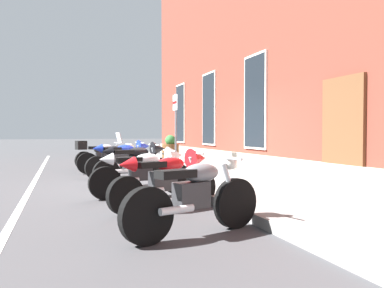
{
  "coord_description": "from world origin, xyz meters",
  "views": [
    {
      "loc": [
        9.41,
        -2.51,
        1.28
      ],
      "look_at": [
        -0.35,
        0.72,
        0.98
      ],
      "focal_mm": 36.9,
      "sensor_mm": 36.0,
      "label": 1
    }
  ],
  "objects_px": {
    "barrel_planter": "(170,151)",
    "motorcycle_red_sport": "(170,176)",
    "motorcycle_blue_sport": "(125,158)",
    "parking_sign": "(175,121)",
    "motorcycle_black_sport": "(137,162)",
    "motorcycle_silver_touring": "(101,154)",
    "motorcycle_white_sport": "(147,169)",
    "motorcycle_black_naked": "(112,158)",
    "motorcycle_grey_naked": "(196,197)"
  },
  "relations": [
    {
      "from": "barrel_planter",
      "to": "motorcycle_red_sport",
      "type": "bearing_deg",
      "value": -15.27
    },
    {
      "from": "motorcycle_blue_sport",
      "to": "parking_sign",
      "type": "bearing_deg",
      "value": 82.65
    },
    {
      "from": "motorcycle_black_sport",
      "to": "barrel_planter",
      "type": "bearing_deg",
      "value": 155.9
    },
    {
      "from": "motorcycle_silver_touring",
      "to": "barrel_planter",
      "type": "distance_m",
      "value": 2.58
    },
    {
      "from": "parking_sign",
      "to": "barrel_planter",
      "type": "relative_size",
      "value": 2.16
    },
    {
      "from": "barrel_planter",
      "to": "motorcycle_black_sport",
      "type": "bearing_deg",
      "value": -24.1
    },
    {
      "from": "motorcycle_white_sport",
      "to": "parking_sign",
      "type": "xyz_separation_m",
      "value": [
        -3.16,
        1.49,
        1.06
      ]
    },
    {
      "from": "motorcycle_red_sport",
      "to": "motorcycle_black_naked",
      "type": "bearing_deg",
      "value": -178.03
    },
    {
      "from": "motorcycle_silver_touring",
      "to": "motorcycle_white_sport",
      "type": "bearing_deg",
      "value": 2.77
    },
    {
      "from": "parking_sign",
      "to": "motorcycle_white_sport",
      "type": "bearing_deg",
      "value": -25.33
    },
    {
      "from": "motorcycle_white_sport",
      "to": "motorcycle_red_sport",
      "type": "height_order",
      "value": "motorcycle_red_sport"
    },
    {
      "from": "motorcycle_black_naked",
      "to": "motorcycle_red_sport",
      "type": "relative_size",
      "value": 1.06
    },
    {
      "from": "motorcycle_white_sport",
      "to": "motorcycle_blue_sport",
      "type": "bearing_deg",
      "value": 178.96
    },
    {
      "from": "motorcycle_silver_touring",
      "to": "motorcycle_white_sport",
      "type": "height_order",
      "value": "motorcycle_silver_touring"
    },
    {
      "from": "motorcycle_black_naked",
      "to": "motorcycle_white_sport",
      "type": "height_order",
      "value": "motorcycle_white_sport"
    },
    {
      "from": "motorcycle_silver_touring",
      "to": "motorcycle_grey_naked",
      "type": "height_order",
      "value": "motorcycle_silver_touring"
    },
    {
      "from": "motorcycle_blue_sport",
      "to": "motorcycle_black_sport",
      "type": "bearing_deg",
      "value": 2.86
    },
    {
      "from": "barrel_planter",
      "to": "motorcycle_grey_naked",
      "type": "bearing_deg",
      "value": -13.39
    },
    {
      "from": "motorcycle_black_sport",
      "to": "parking_sign",
      "type": "relative_size",
      "value": 0.91
    },
    {
      "from": "motorcycle_black_naked",
      "to": "parking_sign",
      "type": "relative_size",
      "value": 0.95
    },
    {
      "from": "motorcycle_red_sport",
      "to": "parking_sign",
      "type": "distance_m",
      "value": 4.85
    },
    {
      "from": "motorcycle_blue_sport",
      "to": "barrel_planter",
      "type": "relative_size",
      "value": 1.98
    },
    {
      "from": "motorcycle_black_sport",
      "to": "motorcycle_grey_naked",
      "type": "height_order",
      "value": "motorcycle_black_sport"
    },
    {
      "from": "motorcycle_white_sport",
      "to": "parking_sign",
      "type": "relative_size",
      "value": 0.96
    },
    {
      "from": "motorcycle_black_naked",
      "to": "motorcycle_blue_sport",
      "type": "distance_m",
      "value": 1.53
    },
    {
      "from": "motorcycle_black_naked",
      "to": "motorcycle_grey_naked",
      "type": "height_order",
      "value": "motorcycle_grey_naked"
    },
    {
      "from": "motorcycle_black_naked",
      "to": "motorcycle_grey_naked",
      "type": "relative_size",
      "value": 1.08
    },
    {
      "from": "parking_sign",
      "to": "motorcycle_red_sport",
      "type": "bearing_deg",
      "value": -17.09
    },
    {
      "from": "motorcycle_blue_sport",
      "to": "motorcycle_grey_naked",
      "type": "height_order",
      "value": "motorcycle_blue_sport"
    },
    {
      "from": "motorcycle_grey_naked",
      "to": "barrel_planter",
      "type": "relative_size",
      "value": 1.91
    },
    {
      "from": "motorcycle_silver_touring",
      "to": "motorcycle_red_sport",
      "type": "distance_m",
      "value": 7.81
    },
    {
      "from": "motorcycle_black_naked",
      "to": "motorcycle_blue_sport",
      "type": "relative_size",
      "value": 1.04
    },
    {
      "from": "motorcycle_black_naked",
      "to": "barrel_planter",
      "type": "distance_m",
      "value": 2.92
    },
    {
      "from": "motorcycle_black_naked",
      "to": "motorcycle_black_sport",
      "type": "distance_m",
      "value": 3.07
    },
    {
      "from": "motorcycle_blue_sport",
      "to": "parking_sign",
      "type": "relative_size",
      "value": 0.92
    },
    {
      "from": "motorcycle_white_sport",
      "to": "motorcycle_red_sport",
      "type": "xyz_separation_m",
      "value": [
        1.37,
        0.1,
        0.01
      ]
    },
    {
      "from": "motorcycle_silver_touring",
      "to": "barrel_planter",
      "type": "xyz_separation_m",
      "value": [
        -0.12,
        2.58,
        0.05
      ]
    },
    {
      "from": "motorcycle_blue_sport",
      "to": "motorcycle_red_sport",
      "type": "height_order",
      "value": "motorcycle_blue_sport"
    },
    {
      "from": "motorcycle_blue_sport",
      "to": "motorcycle_black_naked",
      "type": "bearing_deg",
      "value": -173.51
    },
    {
      "from": "motorcycle_black_naked",
      "to": "motorcycle_red_sport",
      "type": "height_order",
      "value": "motorcycle_red_sport"
    },
    {
      "from": "motorcycle_grey_naked",
      "to": "motorcycle_black_naked",
      "type": "bearing_deg",
      "value": -179.46
    },
    {
      "from": "barrel_planter",
      "to": "motorcycle_white_sport",
      "type": "bearing_deg",
      "value": -19.07
    },
    {
      "from": "motorcycle_black_sport",
      "to": "parking_sign",
      "type": "bearing_deg",
      "value": 135.07
    },
    {
      "from": "motorcycle_black_sport",
      "to": "parking_sign",
      "type": "distance_m",
      "value": 2.18
    },
    {
      "from": "motorcycle_black_sport",
      "to": "motorcycle_grey_naked",
      "type": "distance_m",
      "value": 4.92
    },
    {
      "from": "motorcycle_red_sport",
      "to": "motorcycle_grey_naked",
      "type": "bearing_deg",
      "value": -4.53
    },
    {
      "from": "motorcycle_blue_sport",
      "to": "motorcycle_grey_naked",
      "type": "relative_size",
      "value": 1.04
    },
    {
      "from": "parking_sign",
      "to": "barrel_planter",
      "type": "xyz_separation_m",
      "value": [
        -3.4,
        0.77,
        -1.02
      ]
    },
    {
      "from": "motorcycle_blue_sport",
      "to": "motorcycle_white_sport",
      "type": "xyz_separation_m",
      "value": [
        3.34,
        -0.06,
        -0.03
      ]
    },
    {
      "from": "motorcycle_red_sport",
      "to": "motorcycle_white_sport",
      "type": "bearing_deg",
      "value": -175.71
    }
  ]
}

